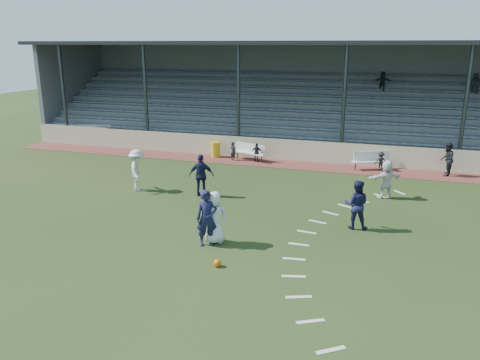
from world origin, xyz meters
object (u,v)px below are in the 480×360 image
at_px(trash_bin, 216,149).
at_px(football, 217,263).
at_px(player_navy_lead, 207,218).
at_px(bench_left, 250,150).
at_px(player_white_lead, 215,218).
at_px(official, 447,159).
at_px(bench_right, 371,159).

xyz_separation_m(trash_bin, football, (5.02, -13.30, -0.34)).
bearing_deg(football, player_navy_lead, 122.27).
distance_m(bench_left, player_white_lead, 11.70).
height_order(bench_left, official, official).
distance_m(bench_right, official, 3.68).
xyz_separation_m(bench_left, player_navy_lead, (1.99, -11.78, 0.37)).
bearing_deg(trash_bin, player_white_lead, -69.60).
bearing_deg(bench_left, player_white_lead, -60.63).
distance_m(trash_bin, football, 14.22).
relative_size(bench_left, official, 1.20).
bearing_deg(bench_left, player_navy_lead, -61.71).
xyz_separation_m(bench_left, trash_bin, (-2.16, 0.15, -0.12)).
xyz_separation_m(bench_right, trash_bin, (-8.88, 0.13, -0.12)).
distance_m(bench_right, trash_bin, 8.88).
height_order(trash_bin, player_navy_lead, player_navy_lead).
bearing_deg(player_navy_lead, player_white_lead, 32.86).
height_order(bench_left, football, bench_left).
relative_size(player_white_lead, official, 1.06).
bearing_deg(official, trash_bin, -79.68).
distance_m(bench_left, football, 13.47).
bearing_deg(bench_right, player_navy_lead, -136.30).
height_order(bench_left, player_white_lead, player_white_lead).
xyz_separation_m(trash_bin, official, (12.54, -0.32, 0.40)).
bearing_deg(bench_right, football, -130.81).
bearing_deg(trash_bin, bench_right, -0.87).
relative_size(bench_left, football, 8.64).
bearing_deg(player_navy_lead, bench_left, 73.57).
xyz_separation_m(bench_right, player_navy_lead, (-4.72, -11.79, 0.37)).
bearing_deg(bench_left, official, 17.75).
relative_size(player_white_lead, player_navy_lead, 0.94).
height_order(bench_right, player_white_lead, player_white_lead).
bearing_deg(player_white_lead, trash_bin, -84.70).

